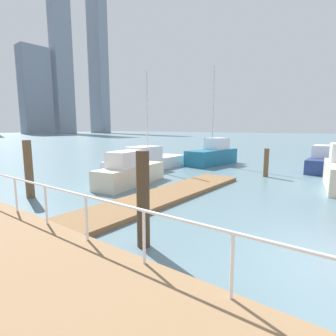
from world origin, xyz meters
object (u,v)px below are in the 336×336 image
Objects in this scene: moored_boat_0 at (147,161)px; moored_boat_3 at (322,162)px; moored_boat_5 at (130,172)px; moored_boat_2 at (213,154)px.

moored_boat_0 reaches higher than moored_boat_3.
moored_boat_5 is (-11.04, 7.47, 0.02)m from moored_boat_3.
moored_boat_2 is at bearing 100.15° from moored_boat_3.
moored_boat_5 is (-4.35, -2.65, 0.08)m from moored_boat_0.
moored_boat_0 is 12.13m from moored_boat_3.
moored_boat_2 is 7.76m from moored_boat_3.
moored_boat_3 is 0.92× the size of moored_boat_5.
moored_boat_2 reaches higher than moored_boat_0.
moored_boat_3 is 13.33m from moored_boat_5.
moored_boat_0 is at bearing 155.03° from moored_boat_2.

